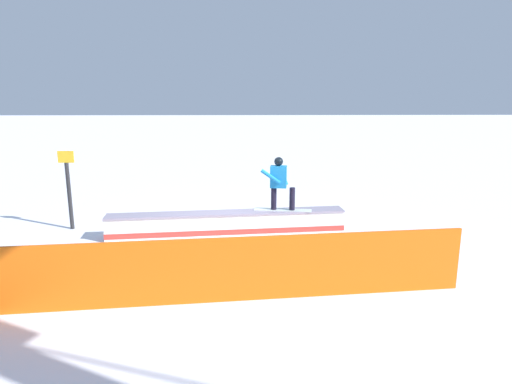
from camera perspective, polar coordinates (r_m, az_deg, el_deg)
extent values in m
plane|color=white|center=(11.13, -3.71, -5.55)|extent=(120.00, 120.00, 0.00)
cube|color=white|center=(11.05, -3.73, -4.18)|extent=(5.89, 1.07, 0.55)
cube|color=red|center=(11.09, -3.72, -4.87)|extent=(5.90, 1.08, 0.13)
cube|color=#988CA3|center=(10.97, -3.75, -2.70)|extent=(5.90, 1.13, 0.04)
cube|color=silver|center=(11.13, 3.48, -2.32)|extent=(1.46, 0.46, 0.01)
cylinder|color=black|center=(11.07, 2.31, -0.82)|extent=(0.16, 0.16, 0.57)
cylinder|color=black|center=(11.05, 4.69, -0.89)|extent=(0.16, 0.16, 0.57)
cube|color=#1C85D0|center=(10.95, 2.92, 1.98)|extent=(0.43, 0.29, 0.54)
sphere|color=black|center=(10.88, 2.94, 3.95)|extent=(0.22, 0.22, 0.22)
cylinder|color=#1C85D0|center=(10.79, 1.90, 1.99)|extent=(0.51, 0.16, 0.38)
cylinder|color=#1C85D0|center=(11.10, 3.49, 2.27)|extent=(0.28, 0.13, 0.55)
cube|color=orange|center=(7.56, -4.94, -10.04)|extent=(8.59, 0.97, 1.14)
cylinder|color=#262628|center=(12.35, -22.93, -0.50)|extent=(0.10, 0.10, 1.75)
cube|color=yellow|center=(12.18, -23.34, 4.19)|extent=(0.40, 0.04, 0.30)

